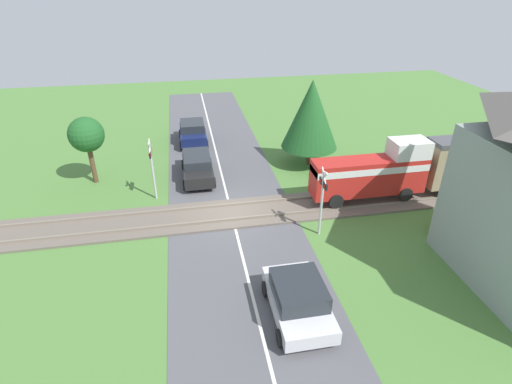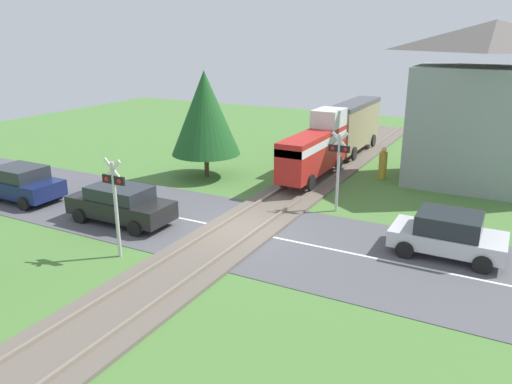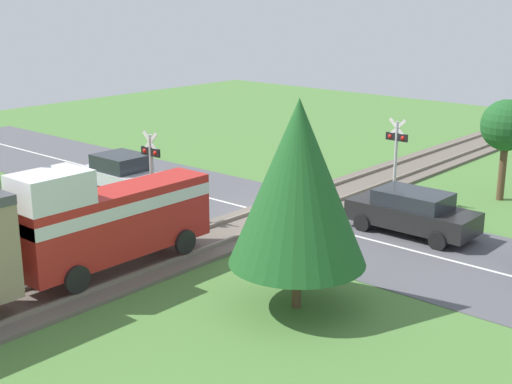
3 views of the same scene
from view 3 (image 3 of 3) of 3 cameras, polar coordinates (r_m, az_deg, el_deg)
ground_plane at (r=26.00m, az=1.85°, el=-1.98°), size 60.00×60.00×0.00m
road_surface at (r=26.00m, az=1.85°, el=-1.96°), size 48.00×6.40×0.02m
track_bed at (r=25.98m, az=1.85°, el=-1.83°), size 2.80×48.00×0.24m
train at (r=18.78m, az=-19.60°, el=-3.98°), size 1.58×12.78×3.18m
car_near_crossing at (r=24.46m, az=12.39°, el=-1.55°), size 4.34×1.86×1.50m
car_far_side at (r=29.84m, az=-10.71°, el=1.62°), size 3.67×2.05×1.49m
crossing_signal_west_approach at (r=27.17m, az=11.13°, el=3.23°), size 0.90×0.18×3.40m
crossing_signal_east_approach at (r=24.43m, az=-8.38°, el=1.98°), size 0.90×0.18×3.40m
tree_roadside_hedge at (r=17.65m, az=3.40°, el=0.74°), size 3.52×3.52×5.45m
tree_beyond_track at (r=29.05m, az=19.41°, el=4.99°), size 1.98×1.98×3.97m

